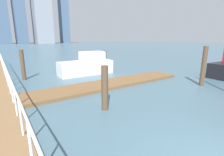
# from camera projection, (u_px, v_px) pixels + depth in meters

# --- Properties ---
(ground_plane) EXTENTS (300.00, 300.00, 0.00)m
(ground_plane) POSITION_uv_depth(u_px,v_px,m) (35.00, 66.00, 18.95)
(ground_plane) COLOR #476675
(floating_dock) EXTENTS (11.55, 2.00, 0.18)m
(floating_dock) POSITION_uv_depth(u_px,v_px,m) (108.00, 84.00, 10.73)
(floating_dock) COLOR brown
(floating_dock) RESTS_ON ground_plane
(boardwalk_railing) EXTENTS (0.06, 28.92, 1.08)m
(boardwalk_railing) POSITION_uv_depth(u_px,v_px,m) (8.00, 77.00, 7.73)
(boardwalk_railing) COLOR white
(boardwalk_railing) RESTS_ON boardwalk
(dock_piling_0) EXTENTS (0.28, 0.28, 2.55)m
(dock_piling_0) POSITION_uv_depth(u_px,v_px,m) (204.00, 66.00, 10.43)
(dock_piling_0) COLOR brown
(dock_piling_0) RESTS_ON ground_plane
(dock_piling_1) EXTENTS (0.28, 0.28, 1.84)m
(dock_piling_1) POSITION_uv_depth(u_px,v_px,m) (105.00, 60.00, 16.79)
(dock_piling_1) COLOR #473826
(dock_piling_1) RESTS_ON ground_plane
(dock_piling_2) EXTENTS (0.29, 0.29, 1.91)m
(dock_piling_2) POSITION_uv_depth(u_px,v_px,m) (105.00, 88.00, 6.85)
(dock_piling_2) COLOR brown
(dock_piling_2) RESTS_ON ground_plane
(dock_piling_3) EXTENTS (0.29, 0.29, 2.24)m
(dock_piling_3) POSITION_uv_depth(u_px,v_px,m) (23.00, 65.00, 12.03)
(dock_piling_3) COLOR brown
(dock_piling_3) RESTS_ON ground_plane
(moored_boat_0) EXTENTS (4.65, 1.77, 1.94)m
(moored_boat_0) POSITION_uv_depth(u_px,v_px,m) (87.00, 65.00, 14.13)
(moored_boat_0) COLOR white
(moored_boat_0) RESTS_ON ground_plane
(skyline_tower_4) EXTENTS (12.02, 13.76, 56.54)m
(skyline_tower_4) POSITION_uv_depth(u_px,v_px,m) (41.00, 3.00, 117.09)
(skyline_tower_4) COLOR #8C939E
(skyline_tower_4) RESTS_ON ground_plane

